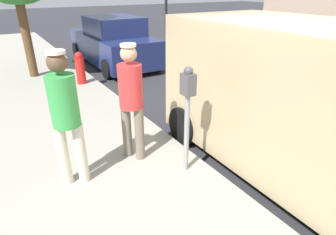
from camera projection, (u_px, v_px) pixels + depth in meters
name	position (u px, v px, depth m)	size (l,w,h in m)	color
ground_plane	(262.00, 159.00, 4.62)	(80.00, 80.00, 0.00)	#2D2D33
parking_meter_near	(188.00, 103.00, 3.67)	(0.14, 0.18, 1.52)	gray
pedestrian_in_red	(131.00, 96.00, 4.00)	(0.34, 0.34, 1.73)	#726656
pedestrian_in_green	(65.00, 112.00, 3.42)	(0.34, 0.34, 1.77)	beige
parked_sedan_behind	(113.00, 43.00, 9.97)	(1.94, 4.40, 1.65)	navy
fire_hydrant	(80.00, 68.00, 7.57)	(0.24, 0.24, 0.86)	red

